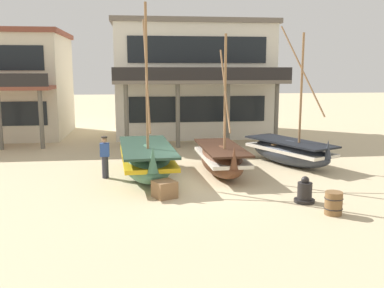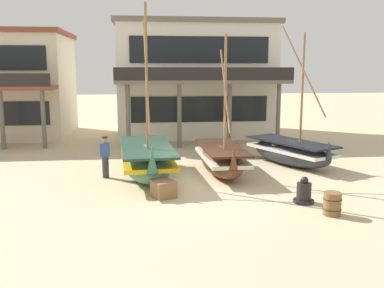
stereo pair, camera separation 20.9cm
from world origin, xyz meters
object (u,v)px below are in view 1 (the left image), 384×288
Objects in this scene: harbor_building_main at (192,79)px; harbor_building_annex at (5,84)px; capstan_winch at (305,192)px; fishing_boat_centre_large at (147,160)px; fishing_boat_near_left at (221,159)px; cargo_crate at (165,189)px; fisherman_by_hull at (105,158)px; wooden_barrel at (334,203)px; fishing_boat_far_right at (290,151)px.

harbor_building_annex is (-12.07, 0.42, -0.32)m from harbor_building_main.
harbor_building_main reaches higher than capstan_winch.
fishing_boat_centre_large is at bearing -54.15° from harbor_building_annex.
fishing_boat_near_left reaches higher than capstan_winch.
harbor_building_annex is (-9.36, 15.03, 3.06)m from cargo_crate.
fishing_boat_centre_large is 6.41m from capstan_winch.
fisherman_by_hull reaches higher than cargo_crate.
fishing_boat_centre_large is 9.59× the size of wooden_barrel.
fishing_boat_near_left reaches higher than cargo_crate.
fishing_boat_far_right is (3.44, 1.42, -0.03)m from fishing_boat_near_left.
fisherman_by_hull is 7.85m from capstan_winch.
fishing_boat_far_right is at bearing 13.40° from fishing_boat_centre_large.
capstan_winch is at bearing -37.66° from fishing_boat_centre_large.
capstan_winch is at bearing -49.25° from harbor_building_annex.
fishing_boat_centre_large reaches higher than fishing_boat_near_left.
fishing_boat_near_left is 3.90m from cargo_crate.
fishing_boat_near_left is at bearing 114.29° from wooden_barrel.
fishing_boat_centre_large is at bearing -105.41° from harbor_building_main.
fisherman_by_hull reaches higher than capstan_winch.
fishing_boat_far_right is 0.70× the size of harbor_building_annex.
fishing_boat_far_right is at bearing -72.38° from harbor_building_main.
harbor_building_main is (-2.21, 16.97, 3.32)m from wooden_barrel.
harbor_building_main is (-3.25, 10.24, 3.04)m from fishing_boat_far_right.
harbor_building_main is at bearing 89.09° from fishing_boat_near_left.
harbor_building_main reaches higher than fishing_boat_near_left.
cargo_crate is at bearing -79.09° from fishing_boat_centre_large.
harbor_building_annex is at bearing 130.75° from capstan_winch.
fishing_boat_centre_large is at bearing 100.91° from cargo_crate.
wooden_barrel reaches higher than cargo_crate.
fishing_boat_near_left is 3.72m from fishing_boat_far_right.
harbor_building_annex is (-13.89, 16.12, 3.01)m from capstan_winch.
capstan_winch is 1.26× the size of cargo_crate.
fishing_boat_far_right is at bearing 9.93° from fisherman_by_hull.
capstan_winch is (-1.44, -5.46, -0.29)m from fishing_boat_far_right.
harbor_building_main is at bearing 79.50° from cargo_crate.
fishing_boat_far_right is 0.61× the size of harbor_building_main.
fishing_boat_near_left reaches higher than fisherman_by_hull.
fishing_boat_centre_large is at bearing 142.34° from capstan_winch.
harbor_building_annex is (-7.17, 12.09, 2.51)m from fisherman_by_hull.
fisherman_by_hull is 8.88m from wooden_barrel.
capstan_winch is 1.33m from wooden_barrel.
fisherman_by_hull is (-8.16, -1.43, 0.21)m from fishing_boat_far_right.
capstan_winch is (5.07, -3.91, -0.39)m from fishing_boat_centre_large.
fisherman_by_hull is at bearing -170.07° from fishing_boat_far_right.
wooden_barrel is at bearing -43.46° from fishing_boat_centre_large.
fisherman_by_hull is (-1.65, 0.12, 0.11)m from fishing_boat_centre_large.
fishing_boat_far_right is 8.88× the size of wooden_barrel.
capstan_winch is 0.09× the size of harbor_building_main.
fishing_boat_far_right reaches higher than fishing_boat_near_left.
fishing_boat_far_right is at bearing 22.39° from fishing_boat_near_left.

